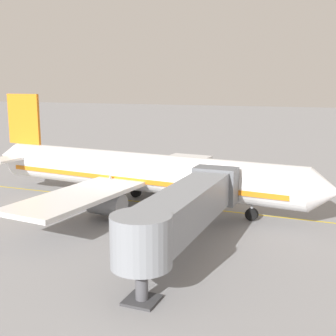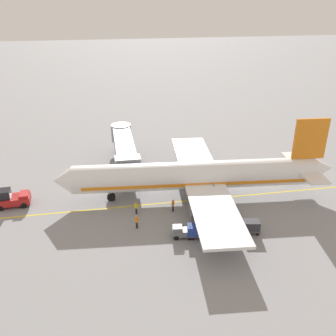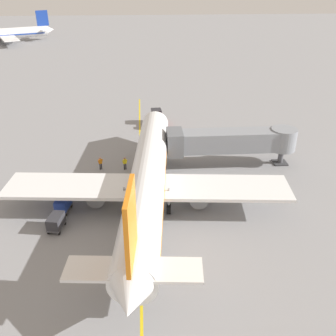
{
  "view_description": "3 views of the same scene",
  "coord_description": "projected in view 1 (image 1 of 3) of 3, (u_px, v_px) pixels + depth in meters",
  "views": [
    {
      "loc": [
        38.75,
        20.0,
        11.69
      ],
      "look_at": [
        -0.51,
        4.03,
        3.59
      ],
      "focal_mm": 47.06,
      "sensor_mm": 36.0,
      "label": 1
    },
    {
      "loc": [
        -41.31,
        13.09,
        24.87
      ],
      "look_at": [
        2.21,
        5.15,
        4.01
      ],
      "focal_mm": 39.37,
      "sensor_mm": 36.0,
      "label": 2
    },
    {
      "loc": [
        0.59,
        -34.03,
        23.03
      ],
      "look_at": [
        3.11,
        2.35,
        3.97
      ],
      "focal_mm": 40.67,
      "sensor_mm": 36.0,
      "label": 3
    }
  ],
  "objects": [
    {
      "name": "ground_crew_wing_walker",
      "position": [
        230.0,
        196.0,
        42.75
      ],
      "size": [
        0.71,
        0.36,
        1.69
      ],
      "color": "#232328",
      "rests_on": "ground"
    },
    {
      "name": "baggage_tug_lead",
      "position": [
        202.0,
        183.0,
        49.8
      ],
      "size": [
        1.52,
        2.61,
        1.62
      ],
      "color": "slate",
      "rests_on": "ground"
    },
    {
      "name": "jet_bridge",
      "position": [
        185.0,
        209.0,
        29.56
      ],
      "size": [
        16.84,
        3.5,
        4.98
      ],
      "color": "gray",
      "rests_on": "ground"
    },
    {
      "name": "ground_crew_loader",
      "position": [
        186.0,
        191.0,
        44.7
      ],
      "size": [
        0.69,
        0.4,
        1.69
      ],
      "color": "#232328",
      "rests_on": "ground"
    },
    {
      "name": "ground_crew_marshaller",
      "position": [
        240.0,
        190.0,
        45.52
      ],
      "size": [
        0.66,
        0.45,
        1.69
      ],
      "color": "#232328",
      "rests_on": "ground"
    },
    {
      "name": "baggage_cart_third_in_train",
      "position": [
        143.0,
        174.0,
        53.19
      ],
      "size": [
        1.68,
        2.98,
        1.58
      ],
      "color": "#4C4C51",
      "rests_on": "ground"
    },
    {
      "name": "baggage_cart_second_in_train",
      "position": [
        167.0,
        177.0,
        51.87
      ],
      "size": [
        1.68,
        2.98,
        1.58
      ],
      "color": "#4C4C51",
      "rests_on": "ground"
    },
    {
      "name": "ground_plane",
      "position": [
        130.0,
        201.0,
        44.85
      ],
      "size": [
        400.0,
        400.0,
        0.0
      ],
      "primitive_type": "plane",
      "color": "gray"
    },
    {
      "name": "baggage_cart_front",
      "position": [
        191.0,
        179.0,
        50.66
      ],
      "size": [
        1.68,
        2.98,
        1.58
      ],
      "color": "#4C4C51",
      "rests_on": "ground"
    },
    {
      "name": "gate_lead_in_line",
      "position": [
        130.0,
        201.0,
        44.85
      ],
      "size": [
        0.24,
        80.0,
        0.01
      ],
      "primitive_type": "cube",
      "color": "gold",
      "rests_on": "ground"
    },
    {
      "name": "parked_airliner",
      "position": [
        138.0,
        173.0,
        42.93
      ],
      "size": [
        30.35,
        37.35,
        10.63
      ],
      "color": "white",
      "rests_on": "ground"
    }
  ]
}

